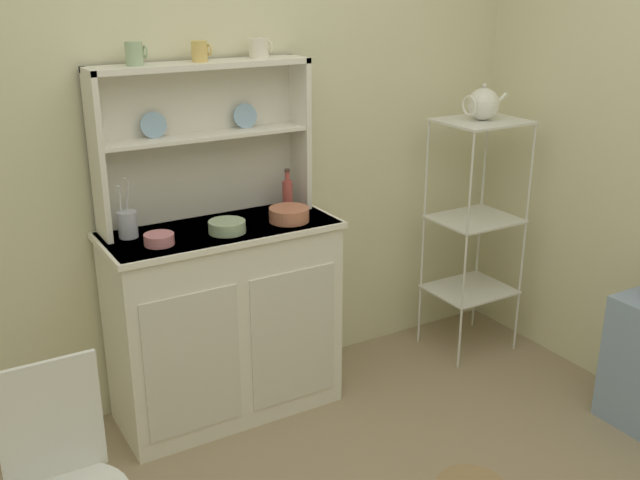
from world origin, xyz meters
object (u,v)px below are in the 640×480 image
(hutch_cabinet, at_px, (225,319))
(jam_bottle, at_px, (287,193))
(bakers_rack, at_px, (475,211))
(wire_chair, at_px, (61,472))
(cup_sage_0, at_px, (135,54))
(porcelain_teapot, at_px, (483,104))
(bowl_mixing_large, at_px, (159,239))
(utensil_jar, at_px, (128,224))
(hutch_shelf_unit, at_px, (201,129))

(hutch_cabinet, bearing_deg, jam_bottle, 12.98)
(hutch_cabinet, relative_size, bakers_rack, 0.82)
(hutch_cabinet, height_order, wire_chair, hutch_cabinet)
(cup_sage_0, distance_m, jam_bottle, 0.92)
(porcelain_teapot, bearing_deg, cup_sage_0, 172.78)
(jam_bottle, relative_size, porcelain_teapot, 0.77)
(bowl_mixing_large, height_order, porcelain_teapot, porcelain_teapot)
(cup_sage_0, bearing_deg, bakers_rack, -7.21)
(wire_chair, xyz_separation_m, bowl_mixing_large, (0.59, 0.75, 0.40))
(cup_sage_0, height_order, bowl_mixing_large, cup_sage_0)
(wire_chair, xyz_separation_m, jam_bottle, (1.26, 0.91, 0.45))
(cup_sage_0, distance_m, porcelain_teapot, 1.69)
(bowl_mixing_large, relative_size, utensil_jar, 0.49)
(wire_chair, distance_m, jam_bottle, 1.62)
(bakers_rack, xyz_separation_m, jam_bottle, (-1.00, 0.17, 0.20))
(bowl_mixing_large, bearing_deg, porcelain_teapot, -0.44)
(hutch_shelf_unit, relative_size, wire_chair, 1.11)
(bakers_rack, bearing_deg, jam_bottle, 170.22)
(bakers_rack, distance_m, wire_chair, 2.39)
(hutch_shelf_unit, distance_m, porcelain_teapot, 1.40)
(wire_chair, distance_m, cup_sage_0, 1.58)
(wire_chair, bearing_deg, bowl_mixing_large, 23.38)
(wire_chair, height_order, jam_bottle, jam_bottle)
(bakers_rack, xyz_separation_m, wire_chair, (-2.26, -0.74, -0.25))
(hutch_shelf_unit, relative_size, cup_sage_0, 10.20)
(hutch_shelf_unit, distance_m, wire_chair, 1.54)
(bowl_mixing_large, xyz_separation_m, porcelain_teapot, (1.67, -0.01, 0.40))
(jam_bottle, bearing_deg, utensil_jar, -179.40)
(hutch_cabinet, height_order, hutch_shelf_unit, hutch_shelf_unit)
(bakers_rack, xyz_separation_m, porcelain_teapot, (-0.00, -0.00, 0.55))
(bakers_rack, distance_m, cup_sage_0, 1.87)
(hutch_cabinet, xyz_separation_m, cup_sage_0, (-0.27, 0.12, 1.16))
(cup_sage_0, relative_size, jam_bottle, 0.49)
(wire_chair, bearing_deg, porcelain_teapot, -10.37)
(bowl_mixing_large, bearing_deg, hutch_shelf_unit, 38.68)
(bakers_rack, distance_m, utensil_jar, 1.77)
(hutch_shelf_unit, relative_size, porcelain_teapot, 3.82)
(hutch_shelf_unit, xyz_separation_m, bowl_mixing_large, (-0.30, -0.24, -0.38))
(wire_chair, bearing_deg, utensil_jar, 32.02)
(hutch_cabinet, bearing_deg, cup_sage_0, 155.87)
(bakers_rack, height_order, bowl_mixing_large, bakers_rack)
(jam_bottle, bearing_deg, hutch_cabinet, -167.02)
(hutch_shelf_unit, bearing_deg, porcelain_teapot, -10.29)
(hutch_cabinet, distance_m, hutch_shelf_unit, 0.85)
(wire_chair, distance_m, porcelain_teapot, 2.51)
(hutch_shelf_unit, distance_m, jam_bottle, 0.50)
(cup_sage_0, height_order, utensil_jar, cup_sage_0)
(utensil_jar, bearing_deg, bakers_rack, -5.38)
(jam_bottle, bearing_deg, hutch_shelf_unit, 168.38)
(cup_sage_0, xyz_separation_m, jam_bottle, (0.65, -0.04, -0.65))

